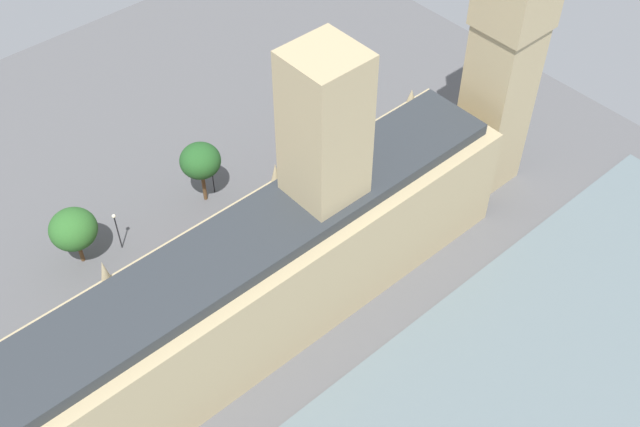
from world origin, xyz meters
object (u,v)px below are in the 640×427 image
at_px(street_lamp_leading, 116,225).
at_px(clock_tower, 512,23).
at_px(pedestrian_kerbside, 264,255).
at_px(plane_tree_trailing, 200,161).
at_px(car_yellow_cab_corner, 9,365).
at_px(pedestrian_under_trees, 19,414).
at_px(double_decker_bus_opposite_hall, 333,159).
at_px(double_decker_bus_by_river_gate, 194,250).
at_px(street_lamp_near_tower, 212,168).
at_px(plane_tree_midblock, 73,229).
at_px(parliament_building, 244,285).
at_px(car_black_far_end, 136,295).

bearing_deg(street_lamp_leading, clock_tower, -115.39).
xyz_separation_m(pedestrian_kerbside, plane_tree_trailing, (14.92, -0.85, 6.79)).
bearing_deg(car_yellow_cab_corner, pedestrian_under_trees, -23.26).
relative_size(double_decker_bus_opposite_hall, car_yellow_cab_corner, 2.54).
distance_m(double_decker_bus_opposite_hall, double_decker_bus_by_river_gate, 26.66).
xyz_separation_m(car_yellow_cab_corner, street_lamp_near_tower, (8.63, -37.22, 3.89)).
bearing_deg(pedestrian_under_trees, street_lamp_near_tower, 36.57).
distance_m(double_decker_bus_opposite_hall, plane_tree_trailing, 20.56).
xyz_separation_m(double_decker_bus_opposite_hall, plane_tree_midblock, (9.52, 38.00, 3.61)).
height_order(car_yellow_cab_corner, plane_tree_midblock, plane_tree_midblock).
bearing_deg(street_lamp_leading, double_decker_bus_by_river_gate, -146.56).
xyz_separation_m(plane_tree_trailing, street_lamp_near_tower, (0.33, -1.87, -2.78)).
bearing_deg(parliament_building, double_decker_bus_opposite_hall, -61.61).
bearing_deg(double_decker_bus_by_river_gate, parliament_building, 168.72).
xyz_separation_m(double_decker_bus_by_river_gate, plane_tree_trailing, (9.33, -8.41, 4.92)).
height_order(pedestrian_kerbside, street_lamp_leading, street_lamp_leading).
bearing_deg(street_lamp_near_tower, pedestrian_kerbside, 169.88).
bearing_deg(pedestrian_kerbside, pedestrian_under_trees, 69.94).
height_order(parliament_building, plane_tree_midblock, parliament_building).
distance_m(plane_tree_trailing, street_lamp_leading, 14.80).
distance_m(clock_tower, double_decker_bus_by_river_gate, 51.64).
bearing_deg(plane_tree_midblock, street_lamp_near_tower, -92.79).
bearing_deg(street_lamp_near_tower, street_lamp_leading, 91.59).
bearing_deg(double_decker_bus_by_river_gate, pedestrian_kerbside, -131.25).
relative_size(car_black_far_end, pedestrian_kerbside, 2.59).
relative_size(car_black_far_end, street_lamp_leading, 0.67).
distance_m(double_decker_bus_by_river_gate, pedestrian_under_trees, 29.81).
distance_m(parliament_building, pedestrian_under_trees, 30.06).
height_order(clock_tower, car_black_far_end, clock_tower).
bearing_deg(plane_tree_trailing, clock_tower, -124.00).
height_order(car_yellow_cab_corner, pedestrian_under_trees, car_yellow_cab_corner).
height_order(double_decker_bus_by_river_gate, plane_tree_trailing, plane_tree_trailing).
distance_m(double_decker_bus_by_river_gate, street_lamp_leading, 11.20).
bearing_deg(plane_tree_midblock, clock_tower, -114.53).
bearing_deg(parliament_building, street_lamp_near_tower, -26.60).
bearing_deg(car_black_far_end, car_yellow_cab_corner, -99.00).
distance_m(car_yellow_cab_corner, street_lamp_near_tower, 38.41).
distance_m(pedestrian_under_trees, plane_tree_midblock, 24.99).
bearing_deg(parliament_building, car_yellow_cab_corner, 59.24).
relative_size(car_black_far_end, plane_tree_midblock, 0.49).
distance_m(double_decker_bus_by_river_gate, plane_tree_midblock, 16.03).
relative_size(clock_tower, plane_tree_trailing, 5.09).
bearing_deg(double_decker_bus_opposite_hall, street_lamp_leading, 71.14).
bearing_deg(double_decker_bus_by_river_gate, plane_tree_midblock, 41.84).
bearing_deg(double_decker_bus_by_river_gate, street_lamp_near_tower, -51.60).
bearing_deg(street_lamp_leading, pedestrian_kerbside, -137.31).
xyz_separation_m(car_black_far_end, pedestrian_kerbside, (-5.60, -17.01, -0.12)).
distance_m(double_decker_bus_opposite_hall, street_lamp_leading, 33.74).
xyz_separation_m(pedestrian_kerbside, street_lamp_leading, (14.79, 13.64, 3.81)).
relative_size(clock_tower, car_black_far_end, 11.61).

